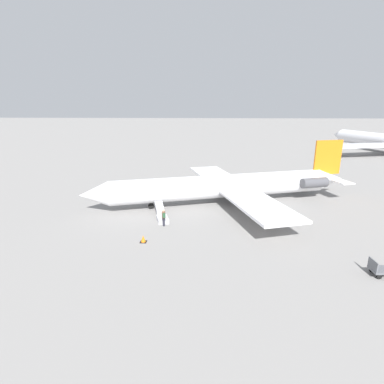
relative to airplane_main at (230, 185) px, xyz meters
name	(u,v)px	position (x,y,z in m)	size (l,w,h in m)	color
ground_plane	(222,203)	(0.99, 0.32, -2.22)	(600.00, 600.00, 0.00)	gray
airplane_main	(230,185)	(0.00, 0.00, 0.00)	(33.14, 25.77, 7.43)	white
boarding_stairs	(162,217)	(7.54, 6.56, -1.84)	(2.20, 4.13, 1.80)	#B2B2B7
passenger	(164,217)	(7.10, 8.14, -1.22)	(0.42, 0.57, 1.74)	#23232D
traffic_cone_near_stairs	(143,239)	(8.35, 11.98, -1.93)	(0.58, 0.58, 0.63)	black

